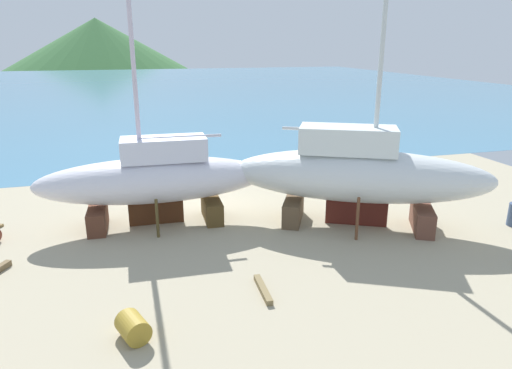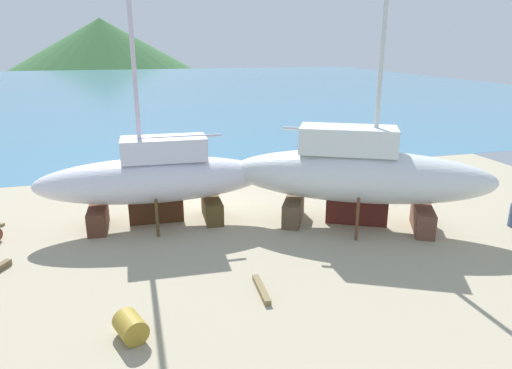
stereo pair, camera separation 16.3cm
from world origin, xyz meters
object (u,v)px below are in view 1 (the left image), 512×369
sailboat_mid_port (358,173)px  sailboat_large_starboard (155,178)px  barrel_ochre (133,327)px  barrel_tipped_center (436,175)px  barrel_by_slipway (329,175)px

sailboat_mid_port → sailboat_large_starboard: sailboat_mid_port is taller
barrel_ochre → barrel_tipped_center: bearing=31.7°
sailboat_mid_port → barrel_by_slipway: bearing=101.8°
sailboat_mid_port → barrel_ochre: bearing=-122.3°
sailboat_mid_port → barrel_ochre: sailboat_mid_port is taller
sailboat_large_starboard → barrel_tipped_center: (15.25, 2.36, -1.68)m
sailboat_large_starboard → barrel_by_slipway: size_ratio=17.44×
sailboat_large_starboard → barrel_by_slipway: 10.43m
barrel_tipped_center → barrel_ochre: 19.29m
sailboat_mid_port → sailboat_large_starboard: (-7.87, 2.33, -0.25)m
barrel_by_slipway → barrel_ochre: barrel_ochre is taller
barrel_tipped_center → barrel_ochre: size_ratio=0.91×
sailboat_large_starboard → barrel_ochre: size_ratio=15.75×
sailboat_large_starboard → barrel_ochre: sailboat_large_starboard is taller
barrel_by_slipway → barrel_ochre: (-10.70, -11.67, 0.01)m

